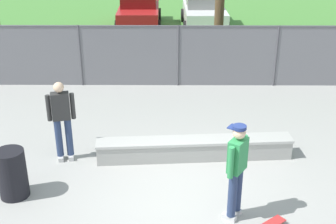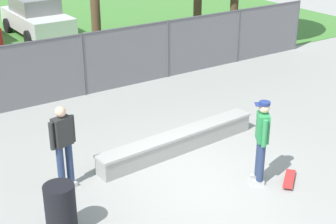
# 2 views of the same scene
# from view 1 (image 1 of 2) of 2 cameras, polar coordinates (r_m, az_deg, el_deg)

# --- Properties ---
(ground_plane) EXTENTS (80.00, 80.00, 0.00)m
(ground_plane) POSITION_cam_1_polar(r_m,az_deg,el_deg) (8.70, 1.86, -11.51)
(ground_plane) COLOR #9E9E99
(grass_strip) EXTENTS (30.14, 20.00, 0.02)m
(grass_strip) POSITION_cam_1_polar(r_m,az_deg,el_deg) (24.19, 0.91, 12.17)
(grass_strip) COLOR #478438
(grass_strip) RESTS_ON ground
(concrete_ledge) EXTENTS (4.35, 0.79, 0.47)m
(concrete_ledge) POSITION_cam_1_polar(r_m,az_deg,el_deg) (10.03, 3.38, -4.65)
(concrete_ledge) COLOR #999993
(concrete_ledge) RESTS_ON ground
(skateboarder) EXTENTS (0.42, 0.52, 1.84)m
(skateboarder) POSITION_cam_1_polar(r_m,az_deg,el_deg) (7.87, 8.70, -7.01)
(skateboarder) COLOR beige
(skateboarder) RESTS_ON ground
(chainlink_fence) EXTENTS (18.21, 0.07, 1.92)m
(chainlink_fence) POSITION_cam_1_polar(r_m,az_deg,el_deg) (13.95, 1.30, 7.42)
(chainlink_fence) COLOR #4C4C51
(chainlink_fence) RESTS_ON ground
(car_red) EXTENTS (2.08, 4.23, 1.66)m
(car_red) POSITION_cam_1_polar(r_m,az_deg,el_deg) (21.53, -3.69, 12.86)
(car_red) COLOR #B21E1E
(car_red) RESTS_ON ground
(car_white) EXTENTS (2.08, 4.23, 1.66)m
(car_white) POSITION_cam_1_polar(r_m,az_deg,el_deg) (21.42, 4.59, 12.78)
(car_white) COLOR silver
(car_white) RESTS_ON ground
(bystander) EXTENTS (0.59, 0.34, 1.82)m
(bystander) POSITION_cam_1_polar(r_m,az_deg,el_deg) (9.90, -13.31, -0.72)
(bystander) COLOR beige
(bystander) RESTS_ON ground
(trash_bin) EXTENTS (0.56, 0.56, 0.98)m
(trash_bin) POSITION_cam_1_polar(r_m,az_deg,el_deg) (9.14, -19.16, -7.40)
(trash_bin) COLOR black
(trash_bin) RESTS_ON ground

